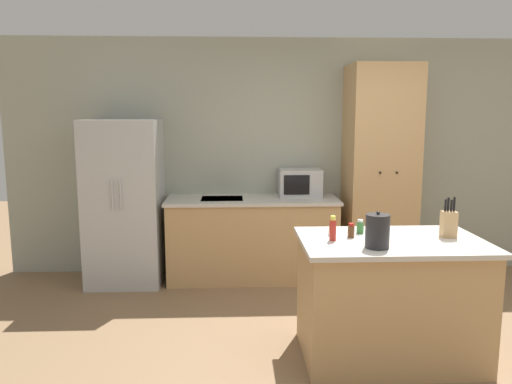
# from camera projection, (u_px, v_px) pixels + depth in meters

# --- Properties ---
(ground_plane) EXTENTS (14.00, 14.00, 0.00)m
(ground_plane) POSITION_uv_depth(u_px,v_px,m) (388.00, 368.00, 3.54)
(ground_plane) COLOR #846647
(wall_back) EXTENTS (7.20, 0.06, 2.60)m
(wall_back) POSITION_uv_depth(u_px,v_px,m) (330.00, 157.00, 5.63)
(wall_back) COLOR #9EA393
(wall_back) RESTS_ON ground_plane
(refrigerator) EXTENTS (0.76, 0.71, 1.72)m
(refrigerator) POSITION_uv_depth(u_px,v_px,m) (125.00, 202.00, 5.24)
(refrigerator) COLOR #B7BABC
(refrigerator) RESTS_ON ground_plane
(back_counter) EXTENTS (1.83, 0.66, 0.89)m
(back_counter) POSITION_uv_depth(u_px,v_px,m) (252.00, 238.00, 5.40)
(back_counter) COLOR tan
(back_counter) RESTS_ON ground_plane
(pantry_cabinet) EXTENTS (0.71, 0.62, 2.29)m
(pantry_cabinet) POSITION_uv_depth(u_px,v_px,m) (380.00, 173.00, 5.36)
(pantry_cabinet) COLOR tan
(pantry_cabinet) RESTS_ON ground_plane
(kitchen_island) EXTENTS (1.32, 0.86, 0.89)m
(kitchen_island) POSITION_uv_depth(u_px,v_px,m) (389.00, 298.00, 3.65)
(kitchen_island) COLOR tan
(kitchen_island) RESTS_ON ground_plane
(microwave) EXTENTS (0.46, 0.35, 0.30)m
(microwave) POSITION_uv_depth(u_px,v_px,m) (300.00, 183.00, 5.44)
(microwave) COLOR #B2B5B7
(microwave) RESTS_ON back_counter
(knife_block) EXTENTS (0.10, 0.08, 0.30)m
(knife_block) POSITION_uv_depth(u_px,v_px,m) (449.00, 223.00, 3.63)
(knife_block) COLOR tan
(knife_block) RESTS_ON kitchen_island
(spice_bottle_tall_dark) EXTENTS (0.05, 0.05, 0.11)m
(spice_bottle_tall_dark) POSITION_uv_depth(u_px,v_px,m) (351.00, 231.00, 3.63)
(spice_bottle_tall_dark) COLOR #563319
(spice_bottle_tall_dark) RESTS_ON kitchen_island
(spice_bottle_short_red) EXTENTS (0.05, 0.05, 0.18)m
(spice_bottle_short_red) POSITION_uv_depth(u_px,v_px,m) (333.00, 229.00, 3.54)
(spice_bottle_short_red) COLOR #B2281E
(spice_bottle_short_red) RESTS_ON kitchen_island
(spice_bottle_amber_oil) EXTENTS (0.04, 0.04, 0.08)m
(spice_bottle_amber_oil) POSITION_uv_depth(u_px,v_px,m) (331.00, 230.00, 3.70)
(spice_bottle_amber_oil) COLOR beige
(spice_bottle_amber_oil) RESTS_ON kitchen_island
(spice_bottle_green_herb) EXTENTS (0.05, 0.05, 0.10)m
(spice_bottle_green_herb) POSITION_uv_depth(u_px,v_px,m) (360.00, 227.00, 3.76)
(spice_bottle_green_herb) COLOR #337033
(spice_bottle_green_herb) RESTS_ON kitchen_island
(kettle) EXTENTS (0.16, 0.16, 0.25)m
(kettle) POSITION_uv_depth(u_px,v_px,m) (377.00, 231.00, 3.34)
(kettle) COLOR #232326
(kettle) RESTS_ON kitchen_island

